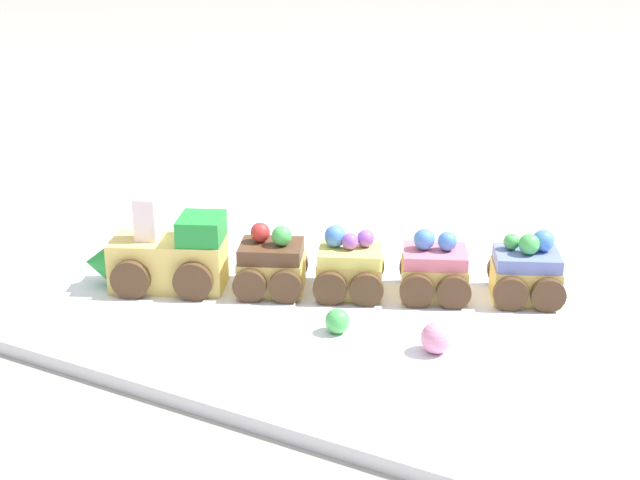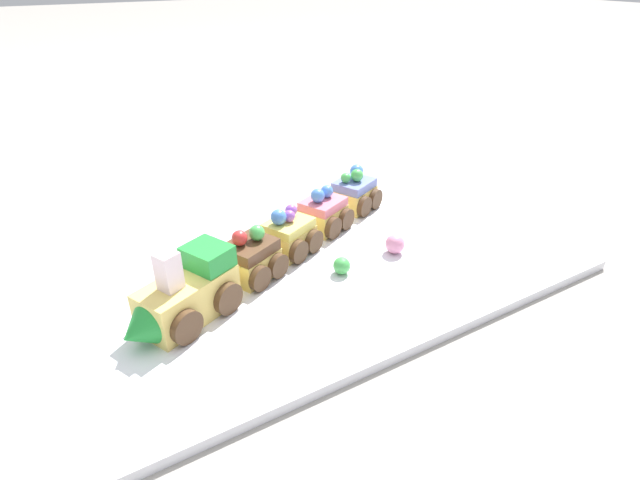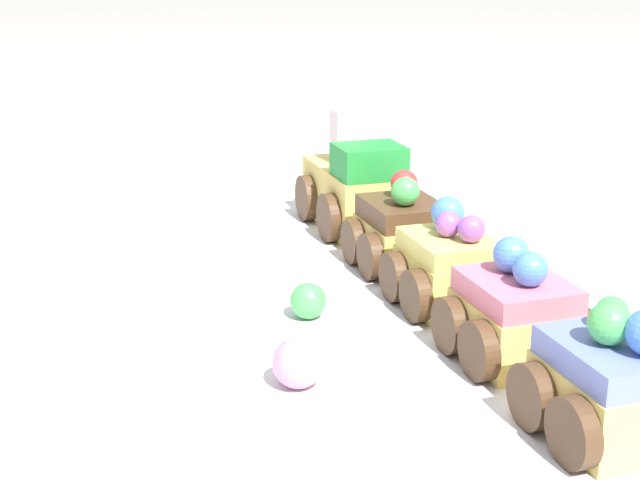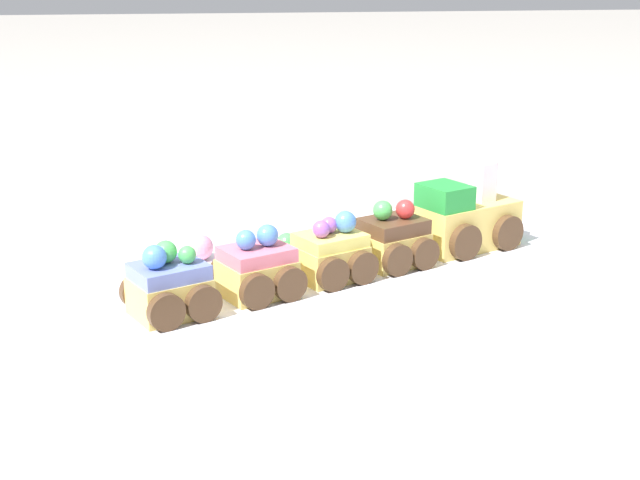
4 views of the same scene
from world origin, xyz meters
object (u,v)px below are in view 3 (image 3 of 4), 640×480
Objects in this scene: cake_train_locomotive at (350,189)px; cake_car_strawberry at (515,317)px; gumball_green at (308,301)px; gumball_pink at (298,363)px; cake_car_blueberry at (612,387)px; cake_car_lemon at (450,268)px; cake_car_chocolate at (402,233)px.

cake_train_locomotive is 1.64× the size of cake_car_strawberry.
gumball_green is 0.83× the size of gumball_pink.
cake_car_strawberry and cake_car_blueberry have the same top height.
cake_train_locomotive is at bearing 0.10° from cake_car_lemon.
cake_car_blueberry is at bearing -128.51° from gumball_green.
cake_train_locomotive reaches higher than cake_car_blueberry.
cake_car_lemon is 0.08m from cake_car_strawberry.
cake_car_lemon is 1.00× the size of cake_car_strawberry.
cake_car_lemon is 3.36× the size of gumball_pink.
gumball_pink is (-0.12, 0.08, -0.01)m from cake_car_lemon.
cake_car_lemon and cake_car_blueberry have the same top height.
cake_train_locomotive reaches higher than cake_car_chocolate.
cake_car_chocolate is at bearing -28.04° from gumball_green.
cake_car_lemon is 0.09m from gumball_green.
gumball_green is at bearing 45.84° from cake_car_strawberry.
cake_car_chocolate is 0.15m from cake_car_strawberry.
cake_car_lemon is (-0.07, -0.03, -0.00)m from cake_car_chocolate.
gumball_green is at bearing 153.22° from cake_train_locomotive.
cake_car_lemon is at bearing -179.90° from cake_train_locomotive.
cake_car_lemon is at bearing -32.88° from gumball_pink.
cake_car_blueberry is at bearing -179.97° from cake_train_locomotive.
cake_car_chocolate is at bearing -179.97° from cake_train_locomotive.
cake_car_chocolate and cake_car_blueberry have the same top height.
cake_car_strawberry is (-0.14, -0.06, -0.00)m from cake_car_chocolate.
gumball_pink is (0.03, 0.14, -0.01)m from cake_car_blueberry.
cake_car_chocolate is 0.19m from gumball_pink.
cake_car_chocolate reaches higher than gumball_pink.
cake_train_locomotive is 0.11m from cake_car_chocolate.
cake_car_strawberry is at bearing -110.00° from gumball_green.
cake_train_locomotive is 0.28m from gumball_pink.
cake_car_strawberry is 3.36× the size of gumball_pink.
gumball_green is at bearing 86.17° from cake_car_lemon.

